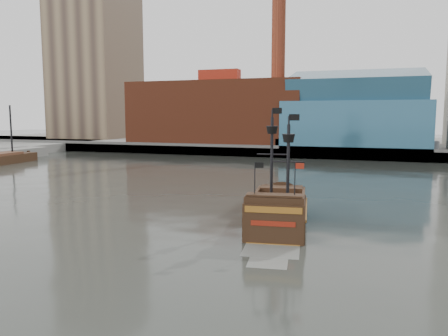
% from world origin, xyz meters
% --- Properties ---
extents(ground, '(400.00, 400.00, 0.00)m').
position_xyz_m(ground, '(0.00, 0.00, 0.00)').
color(ground, '#272A25').
rests_on(ground, ground).
extents(promenade_far, '(220.00, 60.00, 2.00)m').
position_xyz_m(promenade_far, '(0.00, 92.00, 1.00)').
color(promenade_far, slate).
rests_on(promenade_far, ground).
extents(seawall, '(220.00, 1.00, 2.60)m').
position_xyz_m(seawall, '(0.00, 62.50, 1.30)').
color(seawall, '#4C4C49').
rests_on(seawall, ground).
extents(skyline, '(149.00, 45.00, 62.00)m').
position_xyz_m(skyline, '(5.21, 84.56, 24.55)').
color(skyline, '#7A6549').
rests_on(skyline, promenade_far).
extents(pirate_ship, '(6.02, 14.22, 10.31)m').
position_xyz_m(pirate_ship, '(7.16, 5.01, 0.93)').
color(pirate_ship, black).
rests_on(pirate_ship, ground).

